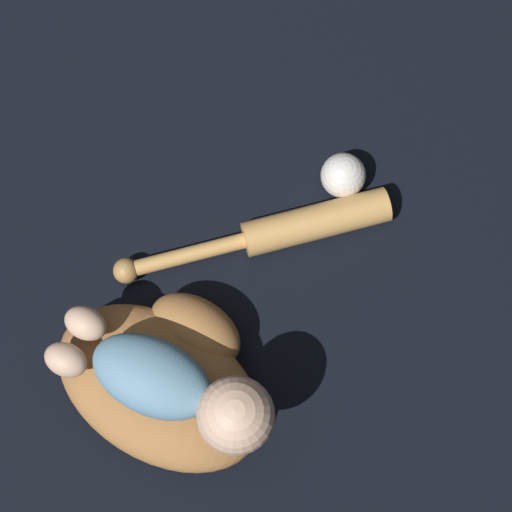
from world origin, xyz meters
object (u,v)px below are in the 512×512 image
object	(u,v)px
baby_figure	(178,389)
baseball_bat	(286,230)
baseball	(343,175)
baseball_glove	(165,377)

from	to	relation	value
baby_figure	baseball_bat	size ratio (longest dim) A/B	0.94
baseball_bat	baseball	distance (m)	0.13
baseball_glove	baby_figure	distance (m)	0.11
baseball_glove	baseball	xyz separation A→B (m)	(0.05, 0.44, -0.01)
baseball_glove	baseball_bat	world-z (taller)	baseball_glove
baby_figure	baseball	distance (m)	0.46
baseball_bat	baseball	bearing A→B (deg)	77.91
baby_figure	baseball	bearing A→B (deg)	89.57
baseball_glove	baby_figure	size ratio (longest dim) A/B	1.00
baseball_bat	baseball	size ratio (longest dim) A/B	4.94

